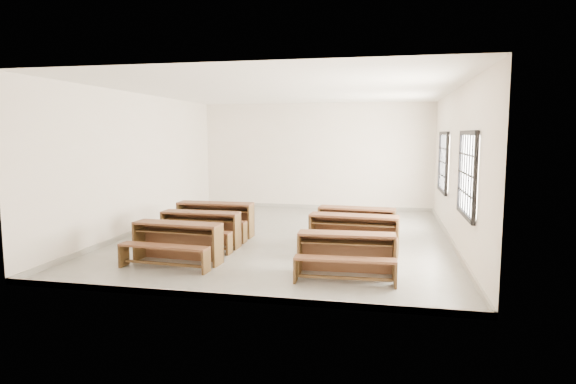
% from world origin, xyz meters
% --- Properties ---
extents(room, '(8.50, 8.50, 3.20)m').
position_xyz_m(room, '(0.09, 0.00, 2.14)').
color(room, gray).
rests_on(room, ground).
extents(desk_set_0, '(1.65, 0.94, 0.72)m').
position_xyz_m(desk_set_0, '(-1.48, -2.57, 0.42)').
color(desk_set_0, brown).
rests_on(desk_set_0, ground).
extents(desk_set_1, '(1.60, 0.85, 0.72)m').
position_xyz_m(desk_set_1, '(-1.54, -1.34, 0.42)').
color(desk_set_1, brown).
rests_on(desk_set_1, ground).
extents(desk_set_2, '(1.69, 0.88, 0.76)m').
position_xyz_m(desk_set_2, '(-1.60, -0.33, 0.44)').
color(desk_set_2, brown).
rests_on(desk_set_2, ground).
extents(desk_set_3, '(1.58, 0.86, 0.70)m').
position_xyz_m(desk_set_3, '(1.52, -2.76, 0.41)').
color(desk_set_3, brown).
rests_on(desk_set_3, ground).
extents(desk_set_4, '(1.73, 0.98, 0.75)m').
position_xyz_m(desk_set_4, '(1.54, -1.33, 0.44)').
color(desk_set_4, brown).
rests_on(desk_set_4, ground).
extents(desk_set_5, '(1.68, 0.97, 0.73)m').
position_xyz_m(desk_set_5, '(1.52, -0.21, 0.42)').
color(desk_set_5, brown).
rests_on(desk_set_5, ground).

